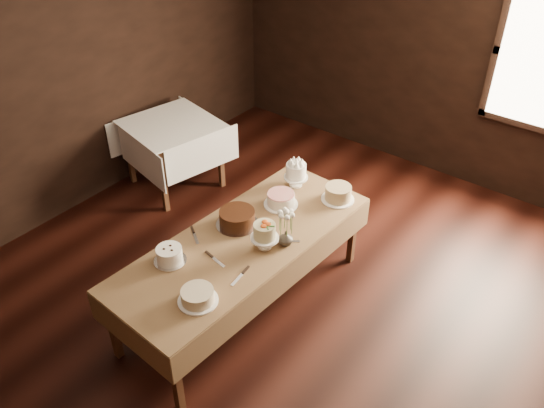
{
  "coord_description": "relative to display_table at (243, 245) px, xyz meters",
  "views": [
    {
      "loc": [
        2.29,
        -2.74,
        3.64
      ],
      "look_at": [
        0.0,
        0.2,
        0.95
      ],
      "focal_mm": 37.15,
      "sensor_mm": 36.0,
      "label": 1
    }
  ],
  "objects": [
    {
      "name": "cake_speckled",
      "position": [
        0.3,
        0.96,
        0.12
      ],
      "size": [
        0.32,
        0.32,
        0.14
      ],
      "color": "white",
      "rests_on": "display_table"
    },
    {
      "name": "cake_swirl",
      "position": [
        -0.28,
        -0.54,
        0.11
      ],
      "size": [
        0.26,
        0.26,
        0.13
      ],
      "color": "silver",
      "rests_on": "display_table"
    },
    {
      "name": "cake_server_a",
      "position": [
        0.02,
        -0.32,
        0.06
      ],
      "size": [
        0.24,
        0.07,
        0.01
      ],
      "primitive_type": "cube",
      "rotation": [
        0.0,
        0.0,
        -0.18
      ],
      "color": "silver",
      "rests_on": "display_table"
    },
    {
      "name": "cake_chocolate",
      "position": [
        -0.17,
        0.13,
        0.12
      ],
      "size": [
        0.36,
        0.36,
        0.14
      ],
      "color": "silver",
      "rests_on": "display_table"
    },
    {
      "name": "cake_server_d",
      "position": [
        0.32,
        0.23,
        0.06
      ],
      "size": [
        0.21,
        0.16,
        0.01
      ],
      "primitive_type": "cube",
      "rotation": [
        0.0,
        0.0,
        0.63
      ],
      "color": "silver",
      "rests_on": "display_table"
    },
    {
      "name": "flower_bouquet",
      "position": [
        0.3,
        0.17,
        0.3
      ],
      "size": [
        0.14,
        0.14,
        0.2
      ],
      "primitive_type": null,
      "color": "white",
      "rests_on": "flower_vase"
    },
    {
      "name": "cake_server_b",
      "position": [
        0.27,
        -0.38,
        0.06
      ],
      "size": [
        0.06,
        0.24,
        0.01
      ],
      "primitive_type": "cube",
      "rotation": [
        0.0,
        0.0,
        -1.43
      ],
      "color": "silver",
      "rests_on": "display_table"
    },
    {
      "name": "cake_lattice",
      "position": [
        -0.05,
        0.58,
        0.11
      ],
      "size": [
        0.34,
        0.34,
        0.11
      ],
      "color": "white",
      "rests_on": "display_table"
    },
    {
      "name": "cake_server_e",
      "position": [
        -0.32,
        -0.22,
        0.06
      ],
      "size": [
        0.21,
        0.15,
        0.01
      ],
      "primitive_type": "cube",
      "rotation": [
        0.0,
        0.0,
        -0.58
      ],
      "color": "silver",
      "rests_on": "display_table"
    },
    {
      "name": "flower_vase",
      "position": [
        0.3,
        0.17,
        0.12
      ],
      "size": [
        0.17,
        0.17,
        0.13
      ],
      "primitive_type": "imported",
      "rotation": [
        0.0,
        0.0,
        2.24
      ],
      "color": "#2D2823",
      "rests_on": "display_table"
    },
    {
      "name": "cake_meringue",
      "position": [
        -0.13,
        0.91,
        0.16
      ],
      "size": [
        0.24,
        0.24,
        0.24
      ],
      "color": "white",
      "rests_on": "display_table"
    },
    {
      "name": "cake_flowers",
      "position": [
        0.19,
        0.04,
        0.16
      ],
      "size": [
        0.23,
        0.23,
        0.24
      ],
      "color": "white",
      "rests_on": "display_table"
    },
    {
      "name": "wall_left",
      "position": [
        -2.43,
        0.1,
        0.73
      ],
      "size": [
        0.02,
        6.0,
        2.8
      ],
      "primitive_type": "cube",
      "color": "black",
      "rests_on": "ground"
    },
    {
      "name": "display_table",
      "position": [
        0.0,
        0.0,
        0.0
      ],
      "size": [
        1.04,
        2.39,
        0.73
      ],
      "rotation": [
        0.0,
        0.0,
        -0.06
      ],
      "color": "#3C2417",
      "rests_on": "ground"
    },
    {
      "name": "wall_back",
      "position": [
        0.07,
        3.1,
        0.73
      ],
      "size": [
        5.0,
        0.02,
        2.8
      ],
      "primitive_type": "cube",
      "color": "black",
      "rests_on": "ground"
    },
    {
      "name": "floor",
      "position": [
        0.07,
        0.1,
        -0.67
      ],
      "size": [
        5.0,
        6.0,
        0.01
      ],
      "primitive_type": "cube",
      "color": "black",
      "rests_on": "ground"
    },
    {
      "name": "cake_cream",
      "position": [
        0.19,
        -0.72,
        0.1
      ],
      "size": [
        0.29,
        0.29,
        0.1
      ],
      "color": "white",
      "rests_on": "display_table"
    },
    {
      "name": "side_table",
      "position": [
        -1.86,
        0.99,
        0.02
      ],
      "size": [
        1.1,
        1.1,
        0.78
      ],
      "rotation": [
        0.0,
        0.0,
        -0.21
      ],
      "color": "#3C2417",
      "rests_on": "ground"
    }
  ]
}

